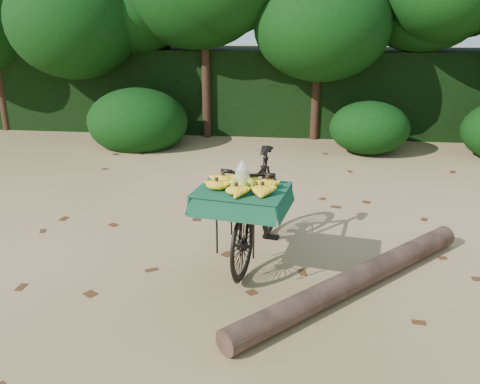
# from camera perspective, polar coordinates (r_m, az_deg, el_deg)

# --- Properties ---
(ground) EXTENTS (80.00, 80.00, 0.00)m
(ground) POSITION_cam_1_polar(r_m,az_deg,el_deg) (5.89, 4.03, -6.04)
(ground) COLOR tan
(ground) RESTS_ON ground
(vendor_bicycle) EXTENTS (1.00, 2.00, 1.17)m
(vendor_bicycle) POSITION_cam_1_polar(r_m,az_deg,el_deg) (5.41, 1.94, -1.48)
(vendor_bicycle) COLOR black
(vendor_bicycle) RESTS_ON ground
(fallen_log) EXTENTS (2.38, 2.48, 0.23)m
(fallen_log) POSITION_cam_1_polar(r_m,az_deg,el_deg) (5.07, 12.93, -9.51)
(fallen_log) COLOR brown
(fallen_log) RESTS_ON ground
(hedge_backdrop) EXTENTS (26.00, 1.80, 1.80)m
(hedge_backdrop) POSITION_cam_1_polar(r_m,az_deg,el_deg) (11.73, 5.95, 11.33)
(hedge_backdrop) COLOR black
(hedge_backdrop) RESTS_ON ground
(tree_row) EXTENTS (14.50, 2.00, 4.00)m
(tree_row) POSITION_cam_1_polar(r_m,az_deg,el_deg) (10.87, 2.47, 16.60)
(tree_row) COLOR black
(tree_row) RESTS_ON ground
(bush_clumps) EXTENTS (8.80, 1.70, 0.90)m
(bush_clumps) POSITION_cam_1_polar(r_m,az_deg,el_deg) (9.84, 8.48, 7.01)
(bush_clumps) COLOR black
(bush_clumps) RESTS_ON ground
(leaf_litter) EXTENTS (7.00, 7.30, 0.01)m
(leaf_litter) POSITION_cam_1_polar(r_m,az_deg,el_deg) (6.48, 4.37, -3.55)
(leaf_litter) COLOR #492813
(leaf_litter) RESTS_ON ground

